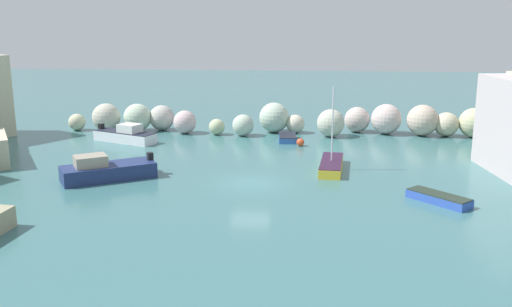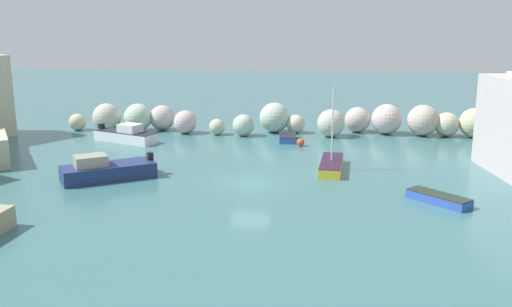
% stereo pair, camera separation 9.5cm
% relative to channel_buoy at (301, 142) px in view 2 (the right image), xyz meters
% --- Properties ---
extents(cove_water, '(160.00, 160.00, 0.00)m').
position_rel_channel_buoy_xyz_m(cove_water, '(-3.05, -11.24, -0.32)').
color(cove_water, '#3A6B6D').
rests_on(cove_water, ground).
extents(rock_breakwater, '(41.33, 4.80, 2.78)m').
position_rel_channel_buoy_xyz_m(rock_breakwater, '(-0.02, 5.22, 0.90)').
color(rock_breakwater, beige).
rests_on(rock_breakwater, ground).
extents(channel_buoy, '(0.64, 0.64, 0.64)m').
position_rel_channel_buoy_xyz_m(channel_buoy, '(0.00, 0.00, 0.00)').
color(channel_buoy, '#E04C28').
rests_on(channel_buoy, cove_water).
extents(moored_boat_0, '(5.87, 3.88, 1.58)m').
position_rel_channel_buoy_xyz_m(moored_boat_0, '(-14.84, 0.38, 0.26)').
color(moored_boat_0, white).
rests_on(moored_boat_0, cove_water).
extents(moored_boat_1, '(3.43, 3.51, 0.52)m').
position_rel_channel_buoy_xyz_m(moored_boat_1, '(8.06, -14.19, -0.06)').
color(moored_boat_1, '#3154BA').
rests_on(moored_boat_1, cove_water).
extents(moored_boat_2, '(1.93, 5.35, 5.80)m').
position_rel_channel_buoy_xyz_m(moored_boat_2, '(2.22, -7.42, 0.04)').
color(moored_boat_2, gold).
rests_on(moored_boat_2, cove_water).
extents(moored_boat_4, '(6.22, 5.00, 1.71)m').
position_rel_channel_buoy_xyz_m(moored_boat_4, '(-12.54, -11.10, 0.30)').
color(moored_boat_4, navy).
rests_on(moored_boat_4, cove_water).
extents(moored_boat_6, '(1.64, 3.14, 0.51)m').
position_rel_channel_buoy_xyz_m(moored_boat_6, '(-1.12, 2.08, -0.07)').
color(moored_boat_6, '#2F5FB4').
rests_on(moored_boat_6, cove_water).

